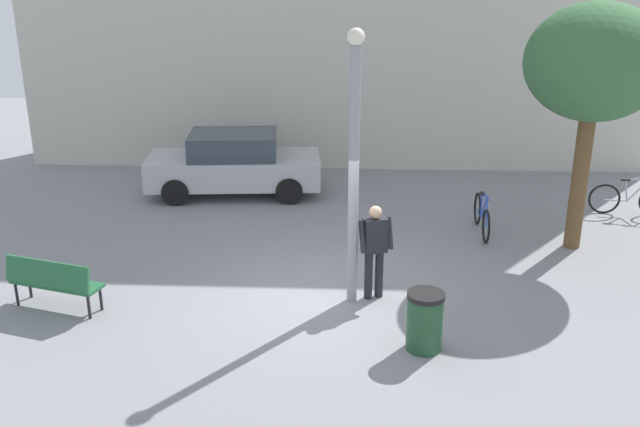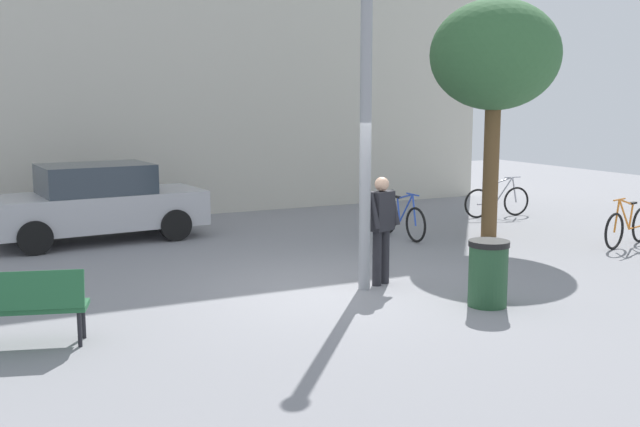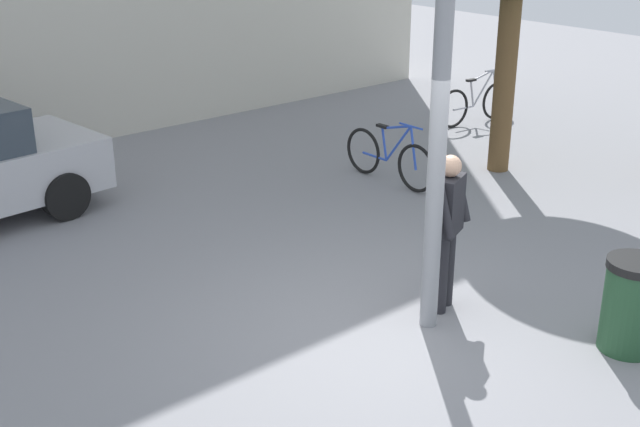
{
  "view_description": "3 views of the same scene",
  "coord_description": "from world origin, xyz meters",
  "px_view_note": "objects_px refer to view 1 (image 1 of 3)",
  "views": [
    {
      "loc": [
        0.44,
        -11.13,
        5.5
      ],
      "look_at": [
        -0.15,
        1.07,
        1.11
      ],
      "focal_mm": 39.66,
      "sensor_mm": 36.0,
      "label": 1
    },
    {
      "loc": [
        -4.94,
        -9.75,
        2.85
      ],
      "look_at": [
        0.3,
        0.97,
        1.0
      ],
      "focal_mm": 41.85,
      "sensor_mm": 36.0,
      "label": 2
    },
    {
      "loc": [
        -5.15,
        -5.12,
        4.11
      ],
      "look_at": [
        0.1,
        1.05,
        0.91
      ],
      "focal_mm": 46.61,
      "sensor_mm": 36.0,
      "label": 3
    }
  ],
  "objects_px": {
    "lamppost": "(354,161)",
    "plaza_tree": "(595,64)",
    "person_by_lamppost": "(375,246)",
    "bicycle_blue": "(482,216)",
    "trash_bin": "(425,321)",
    "park_bench": "(53,280)",
    "bicycle_silver": "(630,199)",
    "parked_car_silver": "(234,164)"
  },
  "relations": [
    {
      "from": "lamppost",
      "to": "plaza_tree",
      "type": "xyz_separation_m",
      "value": [
        4.46,
        2.64,
        1.19
      ]
    },
    {
      "from": "person_by_lamppost",
      "to": "bicycle_blue",
      "type": "relative_size",
      "value": 0.92
    },
    {
      "from": "lamppost",
      "to": "trash_bin",
      "type": "bearing_deg",
      "value": -54.9
    },
    {
      "from": "park_bench",
      "to": "bicycle_silver",
      "type": "distance_m",
      "value": 12.38
    },
    {
      "from": "person_by_lamppost",
      "to": "park_bench",
      "type": "distance_m",
      "value": 5.36
    },
    {
      "from": "lamppost",
      "to": "plaza_tree",
      "type": "height_order",
      "value": "plaza_tree"
    },
    {
      "from": "bicycle_blue",
      "to": "parked_car_silver",
      "type": "relative_size",
      "value": 0.42
    },
    {
      "from": "person_by_lamppost",
      "to": "parked_car_silver",
      "type": "bearing_deg",
      "value": 120.58
    },
    {
      "from": "lamppost",
      "to": "trash_bin",
      "type": "height_order",
      "value": "lamppost"
    },
    {
      "from": "plaza_tree",
      "to": "parked_car_silver",
      "type": "xyz_separation_m",
      "value": [
        -7.4,
        3.1,
        -2.9
      ]
    },
    {
      "from": "bicycle_blue",
      "to": "bicycle_silver",
      "type": "height_order",
      "value": "same"
    },
    {
      "from": "lamppost",
      "to": "plaza_tree",
      "type": "distance_m",
      "value": 5.32
    },
    {
      "from": "plaza_tree",
      "to": "park_bench",
      "type": "bearing_deg",
      "value": -161.03
    },
    {
      "from": "person_by_lamppost",
      "to": "parked_car_silver",
      "type": "height_order",
      "value": "person_by_lamppost"
    },
    {
      "from": "bicycle_silver",
      "to": "trash_bin",
      "type": "xyz_separation_m",
      "value": [
        -5.22,
        -6.18,
        0.08
      ]
    },
    {
      "from": "person_by_lamppost",
      "to": "plaza_tree",
      "type": "xyz_separation_m",
      "value": [
        4.09,
        2.51,
        2.7
      ]
    },
    {
      "from": "park_bench",
      "to": "bicycle_silver",
      "type": "bearing_deg",
      "value": 24.93
    },
    {
      "from": "lamppost",
      "to": "bicycle_blue",
      "type": "height_order",
      "value": "lamppost"
    },
    {
      "from": "plaza_tree",
      "to": "trash_bin",
      "type": "distance_m",
      "value": 6.26
    },
    {
      "from": "plaza_tree",
      "to": "parked_car_silver",
      "type": "distance_m",
      "value": 8.53
    },
    {
      "from": "person_by_lamppost",
      "to": "bicycle_silver",
      "type": "distance_m",
      "value": 7.47
    },
    {
      "from": "bicycle_silver",
      "to": "parked_car_silver",
      "type": "relative_size",
      "value": 0.42
    },
    {
      "from": "lamppost",
      "to": "bicycle_blue",
      "type": "bearing_deg",
      "value": 50.44
    },
    {
      "from": "person_by_lamppost",
      "to": "trash_bin",
      "type": "xyz_separation_m",
      "value": [
        0.71,
        -1.68,
        -0.5
      ]
    },
    {
      "from": "plaza_tree",
      "to": "trash_bin",
      "type": "relative_size",
      "value": 5.24
    },
    {
      "from": "lamppost",
      "to": "plaza_tree",
      "type": "bearing_deg",
      "value": 30.65
    },
    {
      "from": "park_bench",
      "to": "plaza_tree",
      "type": "relative_size",
      "value": 0.35
    },
    {
      "from": "lamppost",
      "to": "bicycle_silver",
      "type": "distance_m",
      "value": 8.1
    },
    {
      "from": "bicycle_blue",
      "to": "parked_car_silver",
      "type": "height_order",
      "value": "parked_car_silver"
    },
    {
      "from": "parked_car_silver",
      "to": "trash_bin",
      "type": "bearing_deg",
      "value": -61.11
    },
    {
      "from": "park_bench",
      "to": "bicycle_blue",
      "type": "distance_m",
      "value": 8.6
    },
    {
      "from": "bicycle_blue",
      "to": "plaza_tree",
      "type": "bearing_deg",
      "value": -21.35
    },
    {
      "from": "plaza_tree",
      "to": "trash_bin",
      "type": "xyz_separation_m",
      "value": [
        -3.38,
        -4.19,
        -3.21
      ]
    },
    {
      "from": "person_by_lamppost",
      "to": "plaza_tree",
      "type": "bearing_deg",
      "value": 31.51
    },
    {
      "from": "plaza_tree",
      "to": "bicycle_blue",
      "type": "distance_m",
      "value": 3.77
    },
    {
      "from": "trash_bin",
      "to": "lamppost",
      "type": "bearing_deg",
      "value": 125.1
    },
    {
      "from": "lamppost",
      "to": "parked_car_silver",
      "type": "height_order",
      "value": "lamppost"
    },
    {
      "from": "bicycle_silver",
      "to": "parked_car_silver",
      "type": "height_order",
      "value": "parked_car_silver"
    },
    {
      "from": "park_bench",
      "to": "trash_bin",
      "type": "bearing_deg",
      "value": -9.12
    },
    {
      "from": "park_bench",
      "to": "trash_bin",
      "type": "xyz_separation_m",
      "value": [
        6.01,
        -0.96,
        -0.08
      ]
    },
    {
      "from": "bicycle_blue",
      "to": "bicycle_silver",
      "type": "relative_size",
      "value": 1.0
    },
    {
      "from": "person_by_lamppost",
      "to": "park_bench",
      "type": "height_order",
      "value": "person_by_lamppost"
    }
  ]
}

